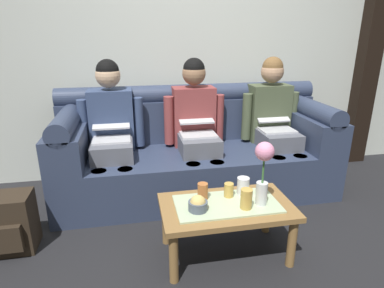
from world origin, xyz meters
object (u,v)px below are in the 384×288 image
at_px(person_right, 273,119).
at_px(flower_vase, 264,166).
at_px(couch, 196,153).
at_px(cup_near_right, 203,191).
at_px(backpack_left, 10,224).
at_px(coffee_table, 226,212).
at_px(cup_far_center, 246,199).
at_px(snack_bowl, 198,204).
at_px(person_middle, 196,123).
at_px(person_left, 111,127).
at_px(cup_far_left, 243,186).
at_px(cup_near_left, 261,189).
at_px(cup_far_right, 229,190).

relative_size(person_right, flower_vase, 2.92).
height_order(couch, cup_near_right, couch).
bearing_deg(backpack_left, coffee_table, -12.80).
xyz_separation_m(person_right, backpack_left, (-2.17, -0.67, -0.46)).
relative_size(cup_far_center, backpack_left, 0.32).
distance_m(snack_bowl, backpack_left, 1.30).
distance_m(couch, backpack_left, 1.59).
height_order(couch, person_right, person_right).
bearing_deg(person_middle, snack_bowl, -100.91).
relative_size(person_left, backpack_left, 2.99).
xyz_separation_m(person_right, cup_far_center, (-0.64, -1.08, -0.21)).
bearing_deg(cup_far_center, cup_far_left, 76.46).
relative_size(person_middle, snack_bowl, 10.14).
relative_size(snack_bowl, cup_near_left, 1.37).
xyz_separation_m(cup_near_right, cup_far_left, (0.29, 0.02, 0.00)).
distance_m(couch, flower_vase, 1.11).
xyz_separation_m(cup_near_left, cup_far_center, (-0.16, -0.15, 0.02)).
bearing_deg(cup_near_left, person_left, 137.25).
distance_m(person_left, person_middle, 0.74).
bearing_deg(person_right, backpack_left, -162.80).
height_order(snack_bowl, cup_far_right, snack_bowl).
xyz_separation_m(couch, person_left, (-0.74, -0.00, 0.29)).
xyz_separation_m(couch, flower_vase, (0.21, -1.05, 0.28)).
bearing_deg(cup_far_right, person_left, 130.71).
relative_size(flower_vase, cup_near_right, 3.74).
height_order(person_right, flower_vase, person_right).
xyz_separation_m(person_middle, cup_near_left, (0.26, -0.93, -0.23)).
distance_m(person_middle, cup_far_center, 1.10).
distance_m(person_middle, cup_near_left, 0.99).
distance_m(person_middle, cup_near_right, 0.95).
bearing_deg(backpack_left, cup_far_right, -9.22).
xyz_separation_m(person_middle, backpack_left, (-1.43, -0.67, -0.46)).
height_order(snack_bowl, cup_near_left, snack_bowl).
height_order(coffee_table, snack_bowl, snack_bowl).
distance_m(person_left, person_right, 1.49).
bearing_deg(cup_far_left, cup_near_left, -16.71).
bearing_deg(snack_bowl, person_left, 117.46).
distance_m(person_left, snack_bowl, 1.20).
bearing_deg(coffee_table, cup_near_right, 149.55).
bearing_deg(cup_far_center, flower_vase, 15.52).
distance_m(coffee_table, cup_far_right, 0.14).
bearing_deg(backpack_left, cup_far_center, -14.91).
bearing_deg(coffee_table, cup_far_right, 66.11).
xyz_separation_m(flower_vase, cup_far_center, (-0.11, -0.03, -0.20)).
distance_m(person_left, flower_vase, 1.42).
xyz_separation_m(flower_vase, backpack_left, (-1.64, 0.38, -0.45)).
bearing_deg(cup_near_right, couch, 81.24).
xyz_separation_m(person_left, backpack_left, (-0.68, -0.67, -0.46)).
xyz_separation_m(person_middle, snack_bowl, (-0.20, -1.04, -0.23)).
height_order(coffee_table, cup_far_center, cup_far_center).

